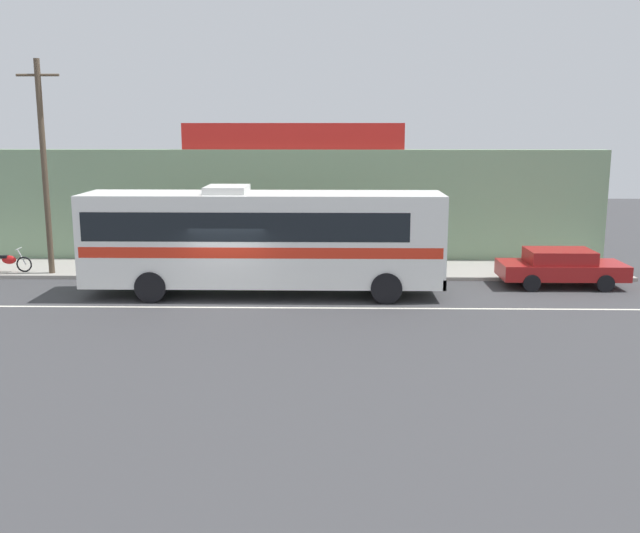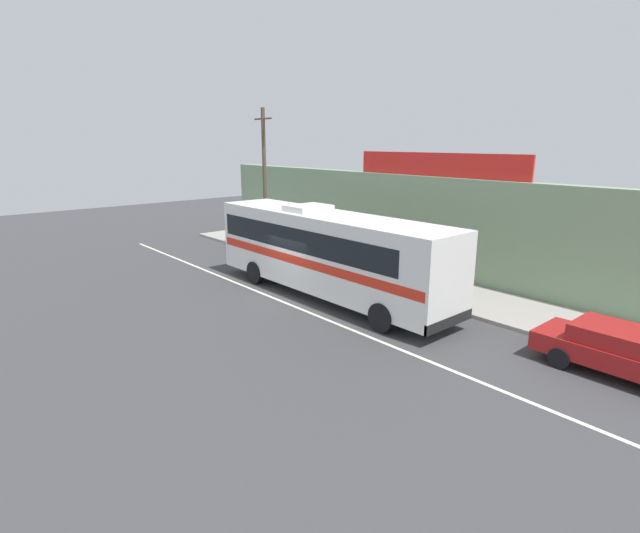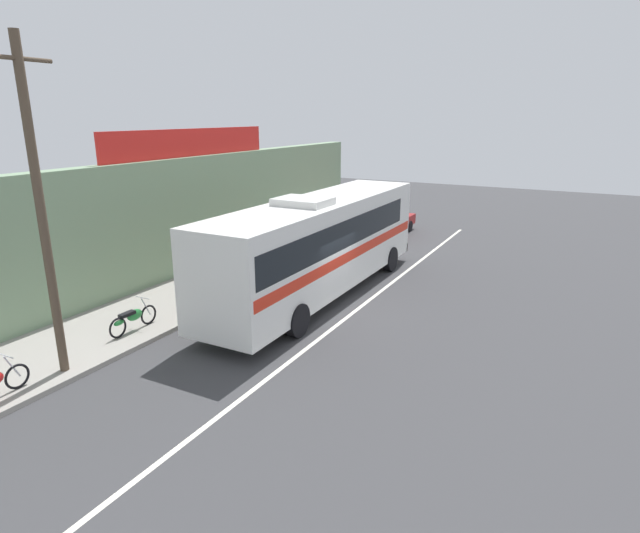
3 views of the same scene
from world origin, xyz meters
name	(u,v)px [view 3 (image 3 of 3)]	position (x,y,z in m)	size (l,w,h in m)	color
ground_plane	(332,309)	(0.00, 0.00, 0.00)	(70.00, 70.00, 0.00)	#3A3A3D
sidewalk_slab	(213,285)	(0.00, 5.20, 0.07)	(30.00, 3.60, 0.14)	gray
storefront_facade	(167,221)	(0.00, 7.35, 2.40)	(30.00, 0.70, 4.80)	gray
storefront_billboard	(192,142)	(1.76, 7.35, 5.35)	(9.41, 0.12, 1.10)	red
road_center_stripe	(353,312)	(0.00, -0.80, 0.00)	(30.00, 0.14, 0.01)	silver
intercity_bus	(319,241)	(1.01, 1.06, 2.07)	(12.25, 2.67, 3.78)	white
parked_car	(387,221)	(11.80, 2.56, 0.74)	(4.47, 1.92, 1.37)	maroon
utility_pole	(41,209)	(-7.50, 3.93, 4.32)	(1.60, 0.22, 8.09)	brown
motorcycle_blue	(133,318)	(-4.86, 4.30, 0.57)	(1.82, 0.56, 0.94)	black
pedestrian_by_curb	(222,252)	(0.85, 5.38, 1.15)	(0.30, 0.48, 1.73)	black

